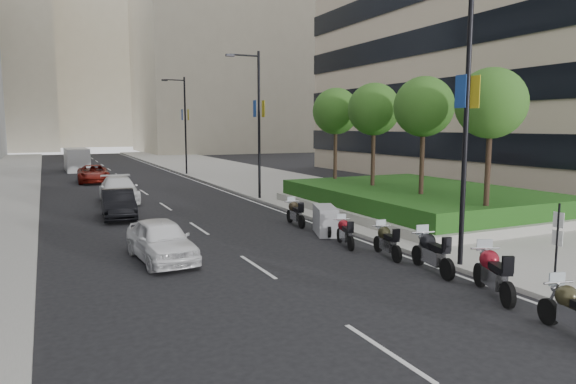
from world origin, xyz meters
TOP-DOWN VIEW (x-y plane):
  - ground at (0.00, 0.00)m, footprint 160.00×160.00m
  - sidewalk_right at (9.00, 30.00)m, footprint 10.00×100.00m
  - lane_edge at (3.70, 30.00)m, footprint 0.12×100.00m
  - lane_centre at (-1.50, 30.00)m, footprint 0.12×100.00m
  - building_cream_right at (22.00, 80.00)m, footprint 28.00×24.00m
  - building_cream_centre at (2.00, 120.00)m, footprint 30.00×24.00m
  - planter at (10.00, 10.00)m, footprint 10.00×14.00m
  - hedge at (10.00, 10.00)m, footprint 9.40×13.40m
  - tree_0 at (8.50, 4.00)m, footprint 2.80×2.80m
  - tree_1 at (8.50, 8.00)m, footprint 2.80×2.80m
  - tree_2 at (8.50, 12.00)m, footprint 2.80×2.80m
  - tree_3 at (8.50, 16.00)m, footprint 2.80×2.80m
  - lamp_post_0 at (4.14, 1.00)m, footprint 2.34×0.45m
  - lamp_post_1 at (4.14, 18.00)m, footprint 2.34×0.45m
  - lamp_post_2 at (4.14, 36.00)m, footprint 2.34×0.45m
  - parking_sign at (4.80, -2.00)m, footprint 0.06×0.32m
  - motorcycle_0 at (2.54, -4.18)m, footprint 0.80×2.19m
  - motorcycle_1 at (3.13, -1.41)m, footprint 1.17×2.28m
  - motorcycle_2 at (3.20, 1.10)m, footprint 0.79×2.37m
  - motorcycle_3 at (3.08, 3.26)m, footprint 0.71×2.08m
  - motorcycle_4 at (2.61, 5.26)m, footprint 0.76×1.95m
  - motorcycle_5 at (2.99, 7.45)m, footprint 1.41×2.11m
  - motorcycle_6 at (2.74, 9.82)m, footprint 0.72×2.16m
  - car_a at (-4.15, 6.14)m, footprint 2.00×4.29m
  - car_b at (-4.40, 15.31)m, footprint 1.75×4.38m
  - car_c at (-3.67, 20.87)m, footprint 2.39×5.34m
  - car_d at (-4.10, 33.23)m, footprint 2.56×5.20m
  - delivery_van at (-4.66, 44.96)m, footprint 2.24×5.57m

SIDE VIEW (x-z plane):
  - ground at x=0.00m, z-range 0.00..0.00m
  - lane_edge at x=3.70m, z-range 0.00..0.01m
  - lane_centre at x=-1.50m, z-range 0.00..0.01m
  - sidewalk_right at x=9.00m, z-range 0.00..0.15m
  - planter at x=10.00m, z-range 0.15..0.55m
  - motorcycle_4 at x=2.61m, z-range 0.03..1.02m
  - motorcycle_3 at x=3.08m, z-range 0.04..1.08m
  - motorcycle_6 at x=2.74m, z-range 0.04..1.11m
  - motorcycle_0 at x=2.54m, z-range 0.04..1.14m
  - motorcycle_5 at x=2.99m, z-range 0.00..1.19m
  - motorcycle_2 at x=3.20m, z-range 0.04..1.23m
  - motorcycle_1 at x=3.13m, z-range 0.04..1.25m
  - car_b at x=-4.40m, z-range 0.00..1.42m
  - car_d at x=-4.10m, z-range 0.00..1.42m
  - car_a at x=-4.15m, z-range 0.00..1.42m
  - car_c at x=-3.67m, z-range 0.00..1.52m
  - hedge at x=10.00m, z-range 0.55..1.35m
  - delivery_van at x=-4.66m, z-range -0.08..2.24m
  - parking_sign at x=4.80m, z-range 0.21..2.71m
  - lamp_post_0 at x=4.14m, z-range 0.57..9.57m
  - lamp_post_1 at x=4.14m, z-range 0.57..9.57m
  - lamp_post_2 at x=4.14m, z-range 0.57..9.57m
  - tree_0 at x=8.50m, z-range 2.27..8.57m
  - tree_1 at x=8.50m, z-range 2.27..8.57m
  - tree_2 at x=8.50m, z-range 2.27..8.57m
  - tree_3 at x=8.50m, z-range 2.27..8.57m
  - building_cream_right at x=22.00m, z-range 0.00..36.00m
  - building_cream_centre at x=2.00m, z-range 0.00..38.00m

